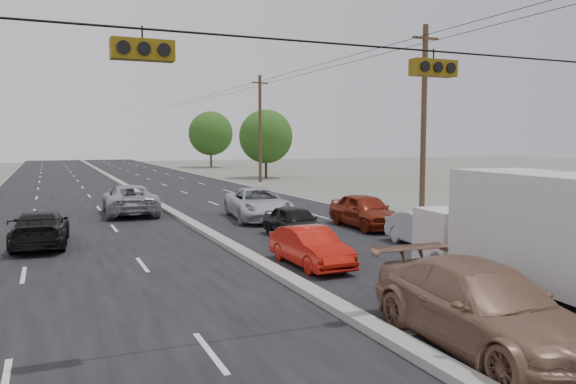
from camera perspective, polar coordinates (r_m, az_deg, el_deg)
name	(u,v)px	position (r m, az deg, el deg)	size (l,w,h in m)	color
ground	(368,329)	(12.17, 8.18, -13.64)	(200.00, 200.00, 0.00)	#606356
road_surface	(143,197)	(40.45, -14.55, -0.48)	(20.00, 160.00, 0.02)	black
center_median	(143,195)	(40.44, -14.56, -0.34)	(0.50, 160.00, 0.20)	gray
utility_pole_right_b	(424,118)	(30.99, 13.63, 7.29)	(1.60, 0.30, 10.00)	#422D1E
utility_pole_right_c	(260,128)	(53.16, -2.85, 6.52)	(1.60, 0.30, 10.00)	#422D1E
traffic_signals	(429,66)	(12.41, 14.17, 12.33)	(25.00, 0.30, 0.54)	black
tree_right_mid	(266,137)	(58.71, -2.26, 5.65)	(5.60, 5.60, 7.14)	#382619
tree_right_far	(211,133)	(82.80, -7.86, 5.92)	(6.40, 6.40, 8.16)	#382619
box_truck	(523,233)	(15.17, 22.77, -3.89)	(2.79, 6.44, 3.17)	black
tan_sedan	(482,308)	(11.40, 19.12, -11.07)	(2.19, 5.39, 1.57)	#855F48
red_sedan	(310,247)	(17.56, 2.30, -5.65)	(1.29, 3.69, 1.22)	red
queue_car_a	(295,223)	(22.49, 0.72, -3.13)	(1.53, 3.81, 1.30)	black
queue_car_b	(427,230)	(21.28, 13.91, -3.79)	(1.36, 3.89, 1.28)	#BDBDBF
queue_car_c	(258,204)	(27.85, -3.06, -1.25)	(2.58, 5.60, 1.56)	silver
queue_car_e	(365,211)	(25.41, 7.85, -1.95)	(1.80, 4.48, 1.53)	maroon
oncoming_near	(40,229)	(22.69, -23.85, -3.42)	(1.91, 4.71, 1.37)	black
oncoming_far	(130,200)	(30.85, -15.77, -0.78)	(2.62, 5.69, 1.58)	#9DA0A4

